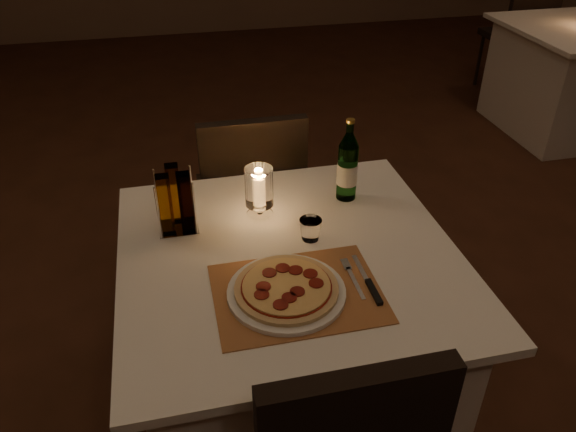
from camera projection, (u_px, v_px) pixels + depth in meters
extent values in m
cube|color=#452416|center=(319.00, 375.00, 2.23)|extent=(8.00, 10.00, 0.02)
cube|color=white|center=(289.00, 345.00, 1.88)|extent=(0.88, 0.88, 0.71)
cube|color=white|center=(289.00, 257.00, 1.67)|extent=(1.00, 1.00, 0.03)
cube|color=black|center=(249.00, 197.00, 2.47)|extent=(0.42, 0.42, 0.05)
cube|color=black|center=(254.00, 171.00, 2.19)|extent=(0.42, 0.05, 0.42)
cylinder|color=black|center=(279.00, 216.00, 2.77)|extent=(0.03, 0.03, 0.44)
cylinder|color=black|center=(210.00, 225.00, 2.71)|extent=(0.03, 0.03, 0.44)
cylinder|color=black|center=(295.00, 257.00, 2.50)|extent=(0.03, 0.03, 0.44)
cylinder|color=black|center=(219.00, 268.00, 2.43)|extent=(0.03, 0.03, 0.44)
cube|color=#AA6A3B|center=(297.00, 293.00, 1.51)|extent=(0.45, 0.34, 0.00)
cylinder|color=white|center=(286.00, 292.00, 1.50)|extent=(0.32, 0.32, 0.01)
cylinder|color=#D8B77F|center=(286.00, 288.00, 1.50)|extent=(0.28, 0.28, 0.01)
cylinder|color=maroon|center=(286.00, 286.00, 1.49)|extent=(0.24, 0.24, 0.00)
cylinder|color=#EACC7F|center=(286.00, 285.00, 1.49)|extent=(0.24, 0.24, 0.00)
cylinder|color=maroon|center=(310.00, 274.00, 1.53)|extent=(0.04, 0.04, 0.00)
cylinder|color=maroon|center=(296.00, 270.00, 1.54)|extent=(0.04, 0.04, 0.00)
cylinder|color=maroon|center=(283.00, 268.00, 1.55)|extent=(0.04, 0.04, 0.00)
cylinder|color=maroon|center=(269.00, 273.00, 1.53)|extent=(0.04, 0.04, 0.00)
cylinder|color=maroon|center=(263.00, 286.00, 1.48)|extent=(0.04, 0.04, 0.00)
cylinder|color=maroon|center=(262.00, 295.00, 1.45)|extent=(0.04, 0.04, 0.00)
cylinder|color=maroon|center=(281.00, 305.00, 1.42)|extent=(0.04, 0.04, 0.00)
cylinder|color=maroon|center=(289.00, 298.00, 1.45)|extent=(0.04, 0.04, 0.00)
cylinder|color=maroon|center=(297.00, 291.00, 1.46)|extent=(0.04, 0.04, 0.00)
cylinder|color=maroon|center=(316.00, 283.00, 1.49)|extent=(0.04, 0.04, 0.00)
cube|color=silver|center=(355.00, 283.00, 1.54)|extent=(0.01, 0.14, 0.00)
cube|color=silver|center=(346.00, 264.00, 1.61)|extent=(0.02, 0.05, 0.00)
cube|color=black|center=(374.00, 292.00, 1.51)|extent=(0.02, 0.10, 0.01)
cube|color=silver|center=(360.00, 268.00, 1.60)|extent=(0.01, 0.12, 0.00)
cylinder|color=#599E55|center=(347.00, 172.00, 1.88)|extent=(0.07, 0.07, 0.19)
cylinder|color=#599E55|center=(350.00, 128.00, 1.79)|extent=(0.02, 0.02, 0.04)
cylinder|color=gold|center=(351.00, 121.00, 1.78)|extent=(0.03, 0.03, 0.01)
cylinder|color=silver|center=(347.00, 174.00, 1.88)|extent=(0.07, 0.07, 0.07)
cylinder|color=white|center=(260.00, 214.00, 1.83)|extent=(0.09, 0.09, 0.01)
cylinder|color=white|center=(260.00, 209.00, 1.82)|extent=(0.02, 0.02, 0.03)
cylinder|color=white|center=(259.00, 187.00, 1.78)|extent=(0.09, 0.09, 0.13)
cylinder|color=white|center=(259.00, 190.00, 1.78)|extent=(0.02, 0.02, 0.10)
ellipsoid|color=orange|center=(259.00, 174.00, 1.75)|extent=(0.02, 0.02, 0.03)
cube|color=white|center=(179.00, 226.00, 1.78)|extent=(0.12, 0.12, 0.01)
cylinder|color=white|center=(158.00, 213.00, 1.67)|extent=(0.01, 0.01, 0.18)
cylinder|color=white|center=(195.00, 209.00, 1.69)|extent=(0.01, 0.01, 0.18)
cylinder|color=white|center=(157.00, 195.00, 1.76)|extent=(0.01, 0.01, 0.18)
cylinder|color=white|center=(192.00, 191.00, 1.78)|extent=(0.01, 0.01, 0.18)
cube|color=#BF8C33|center=(166.00, 205.00, 1.69)|extent=(0.04, 0.04, 0.20)
cube|color=#3F1E14|center=(186.00, 203.00, 1.70)|extent=(0.04, 0.04, 0.20)
cube|color=#BF8C33|center=(175.00, 194.00, 1.75)|extent=(0.04, 0.04, 0.20)
cube|color=white|center=(573.00, 82.00, 3.97)|extent=(0.88, 0.88, 0.71)
cube|color=black|center=(514.00, 36.00, 4.56)|extent=(0.42, 0.42, 0.05)
cube|color=black|center=(534.00, 12.00, 4.28)|extent=(0.42, 0.05, 0.42)
cylinder|color=black|center=(515.00, 57.00, 4.86)|extent=(0.03, 0.03, 0.44)
cylinder|color=black|center=(479.00, 60.00, 4.80)|extent=(0.03, 0.03, 0.44)
cylinder|color=black|center=(538.00, 70.00, 4.59)|extent=(0.03, 0.03, 0.44)
cylinder|color=black|center=(500.00, 73.00, 4.52)|extent=(0.03, 0.03, 0.44)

